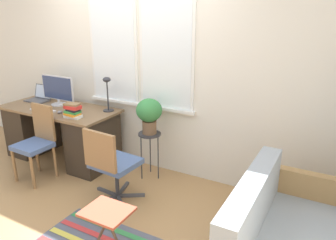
% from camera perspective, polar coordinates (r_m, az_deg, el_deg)
% --- Properties ---
extents(ground_plane, '(14.00, 14.00, 0.00)m').
position_cam_1_polar(ground_plane, '(4.03, -12.24, -11.17)').
color(ground_plane, tan).
extents(wall_back_with_window, '(9.00, 0.12, 2.70)m').
position_cam_1_polar(wall_back_with_window, '(4.18, -6.18, 10.11)').
color(wall_back_with_window, white).
rests_on(wall_back_with_window, ground_plane).
extents(desk, '(1.62, 0.73, 0.74)m').
position_cam_1_polar(desk, '(4.68, -18.07, -2.08)').
color(desk, brown).
rests_on(desk, ground_plane).
extents(laptop, '(0.33, 0.26, 0.21)m').
position_cam_1_polar(laptop, '(5.02, -21.48, 3.70)').
color(laptop, '#4C4C51').
rests_on(laptop, desk).
extents(monitor, '(0.54, 0.21, 0.40)m').
position_cam_1_polar(monitor, '(4.67, -18.63, 4.96)').
color(monitor, silver).
rests_on(monitor, desk).
extents(keyboard, '(0.36, 0.11, 0.02)m').
position_cam_1_polar(keyboard, '(4.50, -20.96, 1.59)').
color(keyboard, silver).
rests_on(keyboard, desk).
extents(mouse, '(0.04, 0.07, 0.04)m').
position_cam_1_polar(mouse, '(4.31, -18.33, 1.31)').
color(mouse, slate).
rests_on(mouse, desk).
extents(desk_lamp, '(0.14, 0.14, 0.44)m').
position_cam_1_polar(desk_lamp, '(4.20, -10.54, 5.39)').
color(desk_lamp, '#2D2D33').
rests_on(desk_lamp, desk).
extents(book_stack, '(0.22, 0.16, 0.17)m').
position_cam_1_polar(book_stack, '(4.09, -16.27, 1.55)').
color(book_stack, white).
rests_on(book_stack, desk).
extents(desk_chair_wooden, '(0.39, 0.40, 0.90)m').
position_cam_1_polar(desk_chair_wooden, '(4.23, -21.94, -3.37)').
color(desk_chair_wooden, olive).
rests_on(desk_chair_wooden, ground_plane).
extents(office_chair_swivel, '(0.57, 0.58, 0.85)m').
position_cam_1_polar(office_chair_swivel, '(3.52, -9.81, -7.38)').
color(office_chair_swivel, '#47474C').
rests_on(office_chair_swivel, ground_plane).
extents(plant_stand, '(0.27, 0.27, 0.57)m').
position_cam_1_polar(plant_stand, '(3.94, -3.22, -3.14)').
color(plant_stand, '#333338').
rests_on(plant_stand, ground_plane).
extents(potted_plant, '(0.31, 0.31, 0.42)m').
position_cam_1_polar(potted_plant, '(3.83, -3.31, 1.27)').
color(potted_plant, brown).
rests_on(potted_plant, plant_stand).
extents(folding_stool, '(0.38, 0.32, 0.43)m').
position_cam_1_polar(folding_stool, '(2.83, -10.56, -15.95)').
color(folding_stool, '#B24C33').
rests_on(folding_stool, ground_plane).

